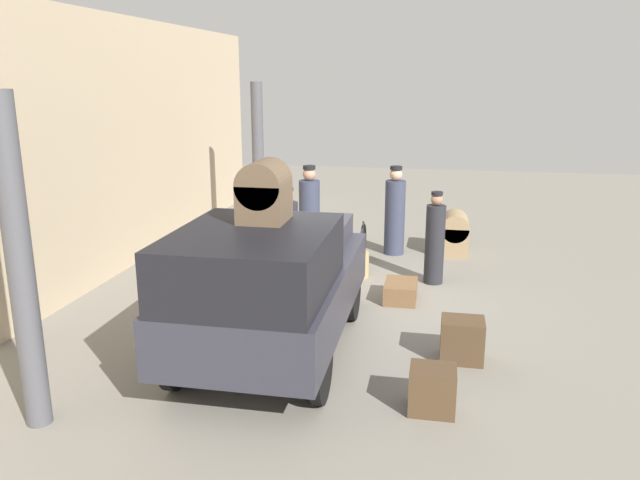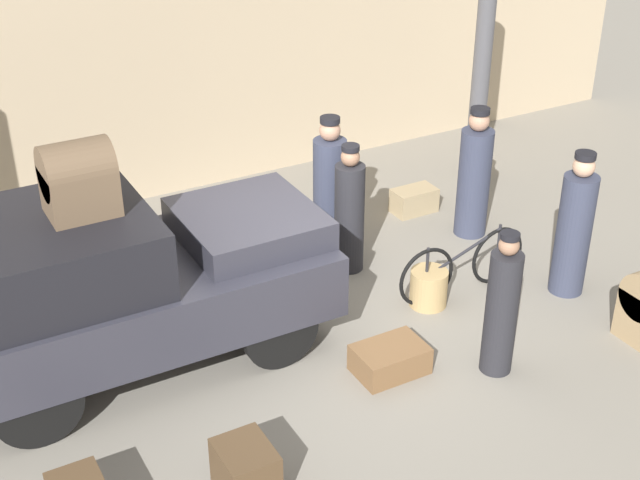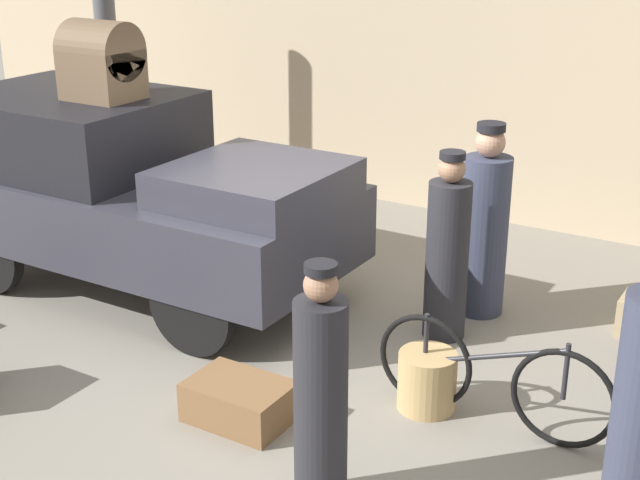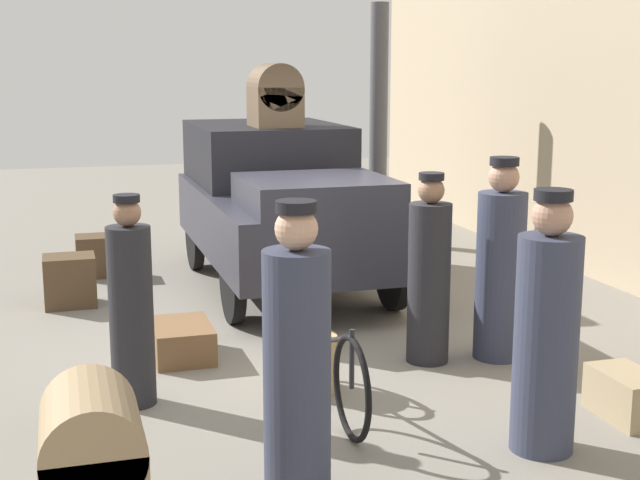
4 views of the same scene
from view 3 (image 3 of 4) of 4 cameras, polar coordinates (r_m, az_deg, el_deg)
ground_plane at (r=7.50m, az=-2.12°, el=-7.00°), size 30.00×30.00×0.00m
station_building_facade at (r=10.36m, az=10.52°, el=13.49°), size 16.00×0.15×4.50m
canopy_pillar_left at (r=11.16m, az=-13.36°, el=10.76°), size 0.25×0.25×3.34m
truck at (r=8.58m, az=-12.15°, el=3.40°), size 3.95×1.84×1.81m
bicycle at (r=6.41m, az=10.91°, el=-8.67°), size 1.75×0.04×0.78m
wicker_basket at (r=6.63m, az=6.87°, el=-8.93°), size 0.43×0.43×0.44m
porter_lifting_near_truck at (r=5.37m, az=0.05°, el=-10.02°), size 0.33×0.33×1.59m
porter_carrying_trunk at (r=8.00m, az=10.48°, el=0.70°), size 0.42×0.42×1.75m
conductor_in_dark_uniform at (r=7.50m, az=8.15°, el=-0.92°), size 0.36×0.36×1.63m
suitcase_black_upright at (r=6.50m, az=-5.18°, el=-10.25°), size 0.72×0.50×0.30m
trunk_on_truck_roof at (r=8.47m, az=-13.83°, el=11.06°), size 0.64×0.53×0.71m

